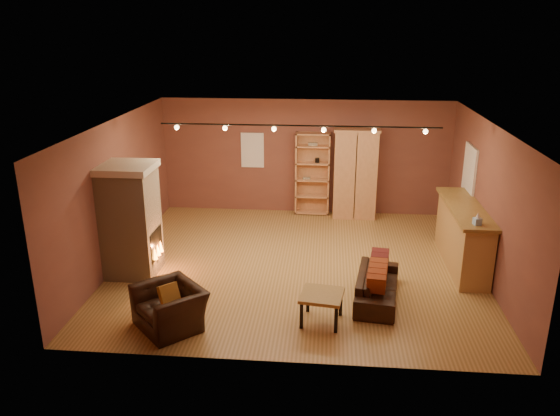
# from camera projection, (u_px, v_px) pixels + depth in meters

# --- Properties ---
(floor) EXTENTS (7.00, 7.00, 0.00)m
(floor) POSITION_uv_depth(u_px,v_px,m) (297.00, 265.00, 10.72)
(floor) COLOR olive
(floor) RESTS_ON ground
(ceiling) EXTENTS (7.00, 7.00, 0.00)m
(ceiling) POSITION_uv_depth(u_px,v_px,m) (298.00, 123.00, 9.82)
(ceiling) COLOR brown
(ceiling) RESTS_ON back_wall
(back_wall) EXTENTS (7.00, 0.02, 2.80)m
(back_wall) POSITION_uv_depth(u_px,v_px,m) (305.00, 157.00, 13.34)
(back_wall) COLOR brown
(back_wall) RESTS_ON floor
(left_wall) EXTENTS (0.02, 6.50, 2.80)m
(left_wall) POSITION_uv_depth(u_px,v_px,m) (117.00, 192.00, 10.57)
(left_wall) COLOR brown
(left_wall) RESTS_ON floor
(right_wall) EXTENTS (0.02, 6.50, 2.80)m
(right_wall) POSITION_uv_depth(u_px,v_px,m) (488.00, 202.00, 9.97)
(right_wall) COLOR brown
(right_wall) RESTS_ON floor
(fireplace) EXTENTS (1.01, 0.98, 2.12)m
(fireplace) POSITION_uv_depth(u_px,v_px,m) (131.00, 220.00, 10.07)
(fireplace) COLOR tan
(fireplace) RESTS_ON floor
(back_window) EXTENTS (0.56, 0.04, 0.86)m
(back_window) POSITION_uv_depth(u_px,v_px,m) (252.00, 150.00, 13.38)
(back_window) COLOR white
(back_window) RESTS_ON back_wall
(bookcase) EXTENTS (0.83, 0.32, 2.03)m
(bookcase) POSITION_uv_depth(u_px,v_px,m) (312.00, 173.00, 13.34)
(bookcase) COLOR tan
(bookcase) RESTS_ON floor
(armoire) EXTENTS (1.07, 0.61, 2.18)m
(armoire) POSITION_uv_depth(u_px,v_px,m) (355.00, 173.00, 13.07)
(armoire) COLOR tan
(armoire) RESTS_ON floor
(bar_counter) EXTENTS (0.67, 2.53, 1.21)m
(bar_counter) POSITION_uv_depth(u_px,v_px,m) (463.00, 236.00, 10.54)
(bar_counter) COLOR tan
(bar_counter) RESTS_ON floor
(tissue_box) EXTENTS (0.16, 0.16, 0.23)m
(tissue_box) POSITION_uv_depth(u_px,v_px,m) (477.00, 220.00, 9.38)
(tissue_box) COLOR #87B1D9
(tissue_box) RESTS_ON bar_counter
(right_window) EXTENTS (0.05, 0.90, 1.00)m
(right_window) POSITION_uv_depth(u_px,v_px,m) (470.00, 170.00, 11.22)
(right_window) COLOR white
(right_window) RESTS_ON right_wall
(loveseat) EXTENTS (0.73, 1.75, 0.73)m
(loveseat) POSITION_uv_depth(u_px,v_px,m) (378.00, 280.00, 9.30)
(loveseat) COLOR black
(loveseat) RESTS_ON floor
(armchair) EXTENTS (1.18, 1.20, 0.89)m
(armchair) POSITION_uv_depth(u_px,v_px,m) (170.00, 301.00, 8.42)
(armchair) COLOR black
(armchair) RESTS_ON floor
(coffee_table) EXTENTS (0.73, 0.73, 0.49)m
(coffee_table) POSITION_uv_depth(u_px,v_px,m) (322.00, 298.00, 8.57)
(coffee_table) COLOR olive
(coffee_table) RESTS_ON floor
(track_rail) EXTENTS (5.20, 0.09, 0.13)m
(track_rail) POSITION_uv_depth(u_px,v_px,m) (299.00, 127.00, 10.05)
(track_rail) COLOR black
(track_rail) RESTS_ON ceiling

